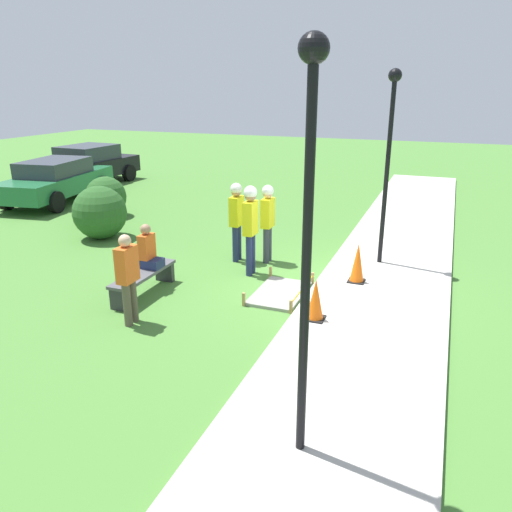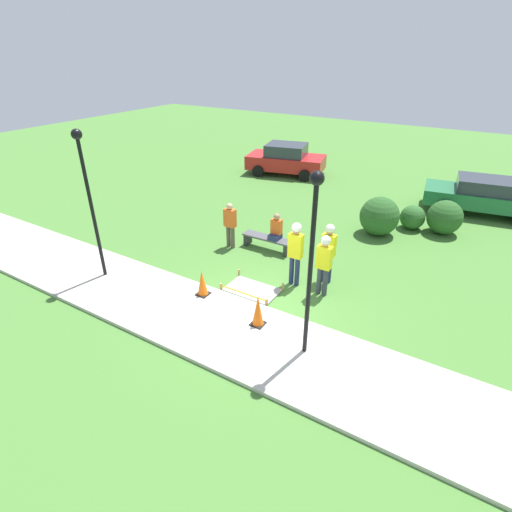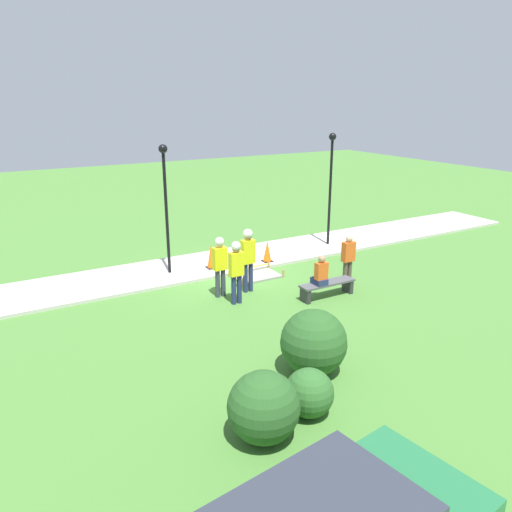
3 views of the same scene
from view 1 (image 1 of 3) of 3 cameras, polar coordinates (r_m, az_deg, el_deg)
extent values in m
plane|color=#477A33|center=(10.37, 6.70, -3.55)|extent=(60.00, 60.00, 0.00)
cube|color=#BCB7AD|center=(10.14, 13.90, -4.23)|extent=(28.00, 2.62, 0.10)
cube|color=gray|center=(9.94, 2.74, -4.26)|extent=(1.50, 0.93, 0.06)
cube|color=tan|center=(9.12, 4.02, -5.83)|extent=(0.05, 0.05, 0.26)
cube|color=tan|center=(10.45, 6.48, -2.58)|extent=(0.05, 0.05, 0.26)
cube|color=tan|center=(9.40, -1.42, -4.98)|extent=(0.05, 0.05, 0.26)
cube|color=tan|center=(10.70, 1.67, -1.93)|extent=(0.05, 0.05, 0.26)
cube|color=yellow|center=(9.75, 5.35, -3.74)|extent=(1.50, 0.00, 0.04)
cube|color=black|center=(8.78, 6.72, -7.06)|extent=(0.34, 0.34, 0.02)
cone|color=orange|center=(8.63, 6.82, -4.84)|extent=(0.29, 0.29, 0.72)
cube|color=black|center=(10.52, 11.39, -2.80)|extent=(0.34, 0.34, 0.02)
cone|color=orange|center=(10.38, 11.53, -0.69)|extent=(0.29, 0.29, 0.80)
cube|color=#2D2D33|center=(9.54, -15.24, -4.84)|extent=(0.12, 0.40, 0.41)
cube|color=#2D2D33|center=(10.74, -10.38, -1.76)|extent=(0.12, 0.40, 0.41)
cube|color=#4C4C51|center=(10.04, -12.76, -1.97)|extent=(1.77, 0.44, 0.06)
cube|color=navy|center=(10.24, -11.88, -0.78)|extent=(0.34, 0.44, 0.18)
cube|color=#E55B1E|center=(10.17, -12.38, 1.08)|extent=(0.36, 0.20, 0.50)
sphere|color=#A37A5B|center=(10.07, -12.52, 3.00)|extent=(0.21, 0.21, 0.21)
cylinder|color=#383D47|center=(11.55, 1.16, 1.20)|extent=(0.14, 0.14, 0.85)
cylinder|color=#383D47|center=(11.71, 1.47, 1.45)|extent=(0.14, 0.14, 0.85)
cube|color=yellow|center=(11.42, 1.34, 4.94)|extent=(0.40, 0.22, 0.67)
sphere|color=tan|center=(11.32, 1.36, 7.15)|extent=(0.23, 0.23, 0.23)
sphere|color=white|center=(11.31, 1.36, 7.46)|extent=(0.26, 0.26, 0.26)
cylinder|color=navy|center=(10.77, -0.80, 0.04)|extent=(0.14, 0.14, 0.91)
cylinder|color=navy|center=(10.92, -0.45, 0.33)|extent=(0.14, 0.14, 0.91)
cube|color=yellow|center=(10.61, -0.64, 4.36)|extent=(0.40, 0.22, 0.72)
sphere|color=#A37A5B|center=(10.50, -0.65, 6.91)|extent=(0.25, 0.25, 0.25)
sphere|color=white|center=(10.48, -0.65, 7.27)|extent=(0.28, 0.28, 0.28)
cylinder|color=navy|center=(11.65, -2.37, 1.38)|extent=(0.14, 0.14, 0.86)
cylinder|color=navy|center=(11.81, -2.03, 1.62)|extent=(0.14, 0.14, 0.86)
cube|color=yellow|center=(11.52, -2.25, 5.15)|extent=(0.40, 0.22, 0.68)
sphere|color=#A37A5B|center=(11.42, -2.28, 7.37)|extent=(0.23, 0.23, 0.23)
sphere|color=white|center=(11.41, -2.28, 7.68)|extent=(0.27, 0.27, 0.27)
cylinder|color=brown|center=(8.84, -14.51, -5.40)|extent=(0.14, 0.14, 0.78)
cylinder|color=brown|center=(8.97, -13.85, -4.97)|extent=(0.14, 0.14, 0.78)
cube|color=#E55B1E|center=(8.65, -14.55, -0.93)|extent=(0.40, 0.22, 0.62)
sphere|color=tan|center=(8.52, -14.77, 1.70)|extent=(0.21, 0.21, 0.21)
cylinder|color=black|center=(11.31, 14.69, 8.79)|extent=(0.10, 0.10, 3.94)
sphere|color=black|center=(11.15, 15.62, 19.28)|extent=(0.28, 0.28, 0.28)
cylinder|color=black|center=(4.97, 5.71, -2.66)|extent=(0.10, 0.10, 4.05)
sphere|color=black|center=(4.63, 6.63, 22.54)|extent=(0.28, 0.28, 0.28)
cube|color=#236B3D|center=(19.13, -21.87, 7.72)|extent=(4.93, 2.50, 0.61)
cube|color=#2D333D|center=(19.04, -22.08, 9.38)|extent=(2.56, 1.95, 0.52)
cylinder|color=black|center=(20.89, -21.64, 7.73)|extent=(0.73, 0.34, 0.71)
cylinder|color=black|center=(19.90, -17.18, 7.72)|extent=(0.73, 0.34, 0.71)
cylinder|color=black|center=(18.61, -26.64, 5.82)|extent=(0.73, 0.34, 0.71)
cylinder|color=black|center=(17.49, -21.90, 5.74)|extent=(0.73, 0.34, 0.71)
cube|color=black|center=(22.16, -18.53, 9.53)|extent=(4.37, 2.22, 0.68)
cube|color=#2D333D|center=(22.07, -18.70, 11.13)|extent=(2.23, 1.86, 0.58)
cylinder|color=black|center=(23.83, -18.07, 9.35)|extent=(0.70, 0.28, 0.69)
cylinder|color=black|center=(22.56, -14.30, 9.20)|extent=(0.70, 0.28, 0.69)
cylinder|color=black|center=(21.98, -22.67, 8.09)|extent=(0.70, 0.28, 0.69)
cylinder|color=black|center=(20.59, -18.86, 7.89)|extent=(0.70, 0.28, 0.69)
sphere|color=#2D6028|center=(15.53, -18.62, 5.00)|extent=(0.92, 0.92, 0.92)
sphere|color=#285623|center=(16.42, -16.78, 6.51)|extent=(1.26, 1.26, 1.26)
sphere|color=#285623|center=(14.02, -17.42, 4.76)|extent=(1.43, 1.43, 1.43)
camera|label=2|loc=(14.97, 46.01, 22.67)|focal=28.00mm
camera|label=3|loc=(23.10, -25.30, 21.58)|focal=35.00mm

